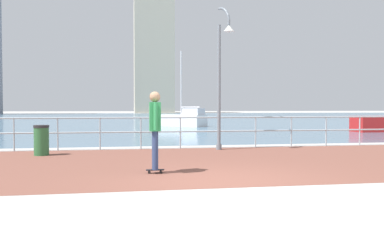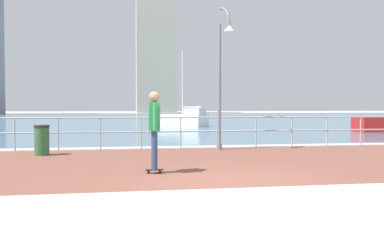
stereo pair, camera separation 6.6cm
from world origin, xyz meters
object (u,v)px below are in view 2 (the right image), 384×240
object	(u,v)px
lamppost	(222,71)
trash_bin	(42,140)
skateboarder	(154,124)
sailboat_teal	(184,119)

from	to	relation	value
lamppost	trash_bin	bearing A→B (deg)	-174.62
skateboarder	trash_bin	xyz separation A→B (m)	(-3.19, 3.88, -0.63)
lamppost	trash_bin	distance (m)	6.25
trash_bin	sailboat_teal	xyz separation A→B (m)	(6.94, 17.90, 0.09)
sailboat_teal	lamppost	bearing A→B (deg)	-93.73
lamppost	skateboarder	bearing A→B (deg)	-120.60
lamppost	sailboat_teal	world-z (taller)	sailboat_teal
lamppost	trash_bin	xyz separation A→B (m)	(-5.80, -0.55, -2.24)
sailboat_teal	trash_bin	bearing A→B (deg)	-111.19
lamppost	trash_bin	size ratio (longest dim) A/B	5.28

